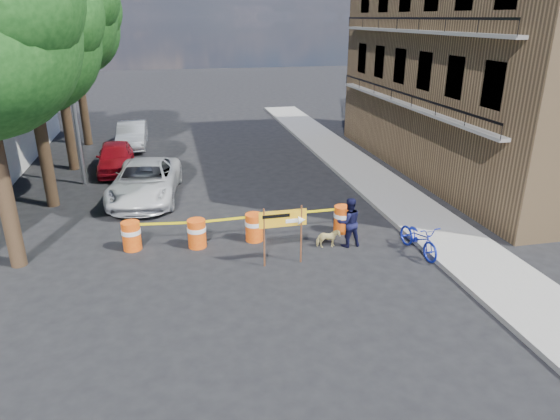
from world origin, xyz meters
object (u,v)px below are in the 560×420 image
dog (328,239)px  sedan_red (116,157)px  sedan_silver (132,135)px  barrel_far_left (131,235)px  barrel_far_right (342,219)px  barrel_mid_right (254,227)px  suv_white (145,181)px  bicycle (420,224)px  pedestrian (349,222)px  barrel_mid_left (197,233)px  detour_sign (289,223)px

dog → sedan_red: bearing=38.5°
sedan_silver → barrel_far_left: bearing=-86.4°
barrel_far_right → sedan_red: 11.89m
barrel_mid_right → suv_white: 5.94m
suv_white → barrel_far_left: bearing=-86.8°
bicycle → sedan_red: size_ratio=0.47×
barrel_far_right → suv_white: bearing=143.6°
pedestrian → sedan_silver: bearing=-66.1°
barrel_far_right → sedan_silver: size_ratio=0.22×
barrel_mid_left → detour_sign: (2.51, -1.72, 0.82)m
bicycle → sedan_silver: size_ratio=0.46×
pedestrian → suv_white: 8.56m
barrel_far_right → sedan_silver: bearing=118.7°
suv_white → barrel_mid_left: bearing=-64.3°
barrel_far_right → detour_sign: detour_sign is taller
bicycle → suv_white: bicycle is taller
sedan_red → bicycle: bearing=-52.0°
pedestrian → sedan_red: bearing=-54.7°
pedestrian → dog: pedestrian is taller
sedan_silver → barrel_mid_left: bearing=-78.3°
detour_sign → pedestrian: detour_sign is taller
pedestrian → sedan_silver: pedestrian is taller
bicycle → sedan_red: (-9.60, 10.93, -0.27)m
barrel_far_left → barrel_mid_left: (1.97, -0.25, 0.00)m
dog → suv_white: (-5.62, 5.82, 0.42)m
bicycle → sedan_silver: (-9.10, 15.54, -0.26)m
bicycle → sedan_silver: bearing=113.8°
barrel_mid_right → sedan_red: (-4.93, 8.94, 0.21)m
barrel_mid_left → suv_white: 5.18m
barrel_far_left → barrel_far_right: 6.74m
pedestrian → barrel_mid_left: bearing=-13.9°
barrel_mid_left → barrel_far_left: bearing=172.8°
barrel_mid_left → suv_white: suv_white is taller
dog → sedan_silver: 15.98m
barrel_mid_left → sedan_red: size_ratio=0.22×
detour_sign → barrel_mid_right: bearing=109.8°
dog → barrel_far_right: bearing=-34.6°
barrel_mid_left → pedestrian: 4.71m
pedestrian → barrel_far_left: bearing=-12.7°
bicycle → dog: size_ratio=2.66×
barrel_far_right → detour_sign: 3.05m
barrel_far_left → barrel_far_right: (6.74, -0.11, 0.00)m
barrel_far_left → sedan_silver: size_ratio=0.22×
bicycle → sedan_silver: bicycle is taller
detour_sign → dog: detour_sign is taller
sedan_red → barrel_mid_right: bearing=-64.4°
barrel_mid_left → sedan_silver: (-2.62, 13.64, 0.21)m
barrel_mid_left → detour_sign: bearing=-34.5°
barrel_mid_left → bicycle: size_ratio=0.47×
barrel_mid_left → sedan_red: 9.55m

